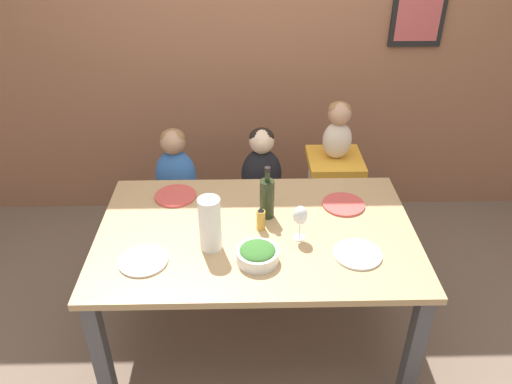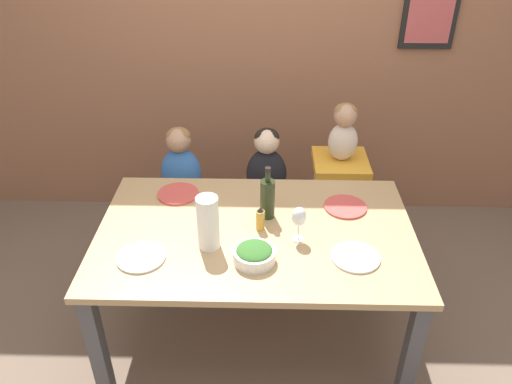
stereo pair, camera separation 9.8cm
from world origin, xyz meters
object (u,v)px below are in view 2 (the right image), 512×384
Objects in this scene: chair_far_center at (266,205)px; salad_bowl_large at (254,254)px; wine_bottle at (268,198)px; wine_glass_near at (299,217)px; chair_far_left at (184,204)px; person_child_left at (181,164)px; paper_towel_roll at (208,223)px; chair_right_highchair at (339,181)px; dinner_plate_front_left at (141,257)px; dinner_plate_back_right at (345,207)px; person_child_center at (267,165)px; dinner_plate_front_right at (356,257)px; dinner_plate_back_left at (178,194)px; person_baby_right at (344,129)px.

salad_bowl_large reaches higher than chair_far_center.
wine_bottle is 1.57× the size of wine_glass_near.
person_child_left is at bearing 90.00° from chair_far_left.
wine_bottle reaches higher than paper_towel_roll.
paper_towel_roll is at bearing -129.86° from chair_right_highchair.
person_child_left is (-1.01, 0.00, 0.11)m from chair_right_highchair.
dinner_plate_front_left is at bearing -91.72° from chair_far_left.
person_child_left reaches higher than dinner_plate_back_right.
wine_glass_near is at bearing -79.03° from person_child_center.
dinner_plate_back_right is 1.00× the size of dinner_plate_front_right.
dinner_plate_back_left is 0.92m from dinner_plate_back_right.
person_baby_right is at bearing 43.28° from dinner_plate_front_left.
paper_towel_roll is (0.28, -0.88, 0.18)m from person_child_left.
person_child_center is 2.62× the size of wine_glass_near.
person_child_center is 1.67× the size of wine_bottle.
salad_bowl_large reaches higher than chair_far_left.
chair_far_left is 1.15m from person_baby_right.
person_child_center is 1.78× the size of paper_towel_roll.
person_child_left is at bearing -179.97° from person_baby_right.
salad_bowl_large is (-0.21, -0.17, -0.09)m from wine_glass_near.
dinner_plate_back_left is at bearing -155.86° from chair_right_highchair.
dinner_plate_front_right is at bearing -44.60° from chair_far_left.
person_child_left is at bearing 107.55° from paper_towel_roll.
chair_far_left is 1.16m from dinner_plate_back_right.
person_child_left is (0.00, 0.00, 0.31)m from chair_far_left.
dinner_plate_front_right is at bearing 3.68° from salad_bowl_large.
person_baby_right is (0.46, 0.00, 0.25)m from person_child_center.
chair_right_highchair is (0.46, 0.00, 0.20)m from chair_far_center.
paper_towel_roll is at bearing -171.56° from wine_glass_near.
wine_glass_near is at bearing 38.66° from salad_bowl_large.
wine_bottle is 0.38m from paper_towel_roll.
wine_glass_near is 0.81× the size of dinner_plate_back_right.
wine_bottle reaches higher than person_child_left.
chair_right_highchair is 3.20× the size of dinner_plate_back_right.
person_child_left is 1.09m from wine_glass_near.
chair_far_center is at bearing 41.13° from dinner_plate_back_left.
dinner_plate_front_right is at bearing -6.12° from paper_towel_roll.
person_child_center is at bearing 90.00° from chair_far_center.
chair_far_center is 0.91× the size of person_child_left.
person_child_center reaches higher than dinner_plate_front_right.
dinner_plate_back_left is (-0.44, 0.55, -0.03)m from salad_bowl_large.
chair_right_highchair is 0.97m from dinner_plate_front_right.
chair_right_highchair is (1.01, 0.00, 0.20)m from chair_far_left.
chair_right_highchair is 1.44m from dinner_plate_front_left.
chair_right_highchair is 2.66× the size of paper_towel_roll.
salad_bowl_large reaches higher than chair_right_highchair.
person_baby_right reaches higher than wine_glass_near.
dinner_plate_back_right is at bearing 23.95° from dinner_plate_front_left.
dinner_plate_back_left is at bearing 128.45° from salad_bowl_large.
paper_towel_roll is (0.28, -0.88, 0.49)m from chair_far_left.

